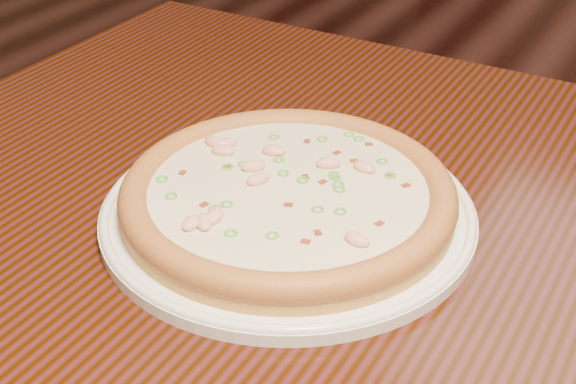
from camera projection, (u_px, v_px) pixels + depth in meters
The scene contains 3 objects.
hero_table at pixel (417, 310), 0.80m from camera, with size 1.20×0.80×0.75m.
plate at pixel (288, 211), 0.76m from camera, with size 0.35×0.35×0.02m.
pizza at pixel (288, 195), 0.75m from camera, with size 0.31×0.31×0.03m.
Camera 1 is at (-0.05, -0.88, 1.18)m, focal length 50.00 mm.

